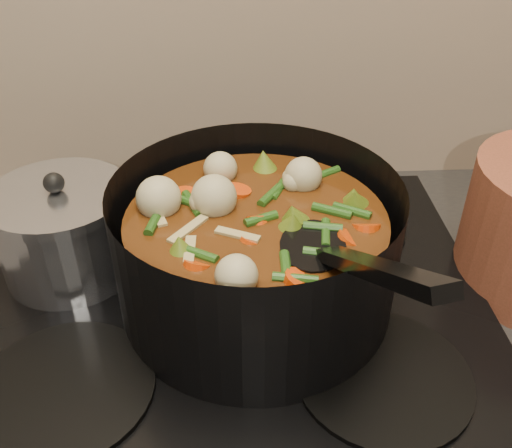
{
  "coord_description": "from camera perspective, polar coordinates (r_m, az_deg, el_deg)",
  "views": [
    {
      "loc": [
        0.01,
        1.42,
        1.39
      ],
      "look_at": [
        0.04,
        1.92,
        1.04
      ],
      "focal_mm": 40.0,
      "sensor_mm": 36.0,
      "label": 1
    }
  ],
  "objects": [
    {
      "name": "stovetop",
      "position": [
        0.69,
        -3.1,
        -7.76
      ],
      "size": [
        0.62,
        0.54,
        0.03
      ],
      "color": "black",
      "rests_on": "counter"
    },
    {
      "name": "stockpot",
      "position": [
        0.63,
        0.05,
        -2.72
      ],
      "size": [
        0.32,
        0.41,
        0.23
      ],
      "rotation": [
        0.0,
        0.0,
        0.03
      ],
      "color": "black",
      "rests_on": "stovetop"
    },
    {
      "name": "saucepan",
      "position": [
        0.73,
        -18.54,
        -0.65
      ],
      "size": [
        0.17,
        0.17,
        0.14
      ],
      "rotation": [
        0.0,
        0.0,
        0.01
      ],
      "color": "silver",
      "rests_on": "stovetop"
    }
  ]
}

